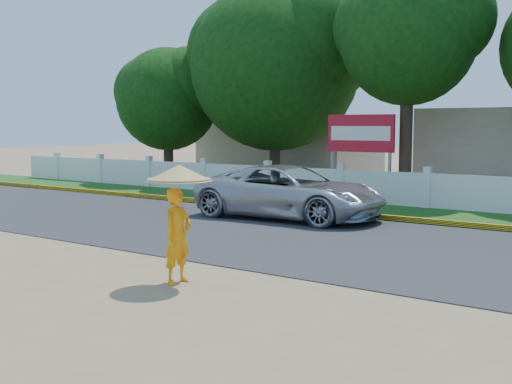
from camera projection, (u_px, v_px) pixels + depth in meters
ground at (188, 278)px, 10.86m from camera, size 120.00×120.00×0.00m
road at (320, 239)px, 14.51m from camera, size 60.00×7.00×0.02m
grass_verge at (409, 213)px, 18.77m from camera, size 60.00×3.50×0.03m
curb at (385, 218)px, 17.39m from camera, size 40.00×0.18×0.16m
fence at (427, 191)px, 19.89m from camera, size 40.00×0.10×1.10m
building_far at (290, 149)px, 31.88m from camera, size 8.00×5.00×2.80m
vehicle at (290, 192)px, 17.70m from camera, size 5.41×2.65×1.48m
monk_with_parasol at (178, 206)px, 10.40m from camera, size 1.07×1.07×1.95m
billboard at (361, 138)px, 22.25m from camera, size 2.50×0.13×2.95m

